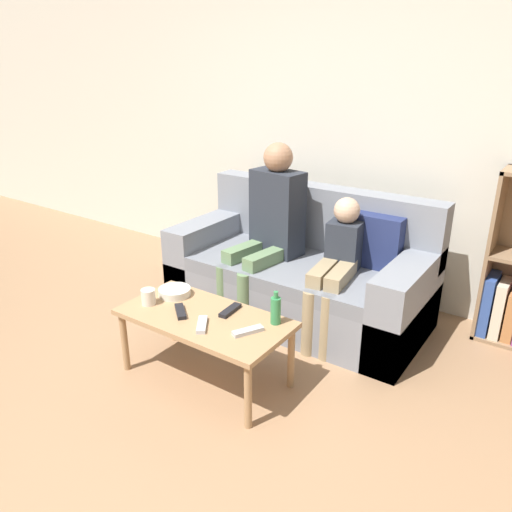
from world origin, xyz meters
TOP-DOWN VIEW (x-y plane):
  - ground_plane at (0.00, 0.00)m, footprint 22.00×22.00m
  - wall_back at (0.00, 2.50)m, footprint 12.00×0.06m
  - couch at (-0.04, 1.86)m, footprint 1.80×0.85m
  - coffee_table at (-0.09, 0.85)m, footprint 0.98×0.50m
  - person_adult at (-0.25, 1.78)m, footprint 0.41×0.63m
  - person_child at (0.30, 1.72)m, footprint 0.28×0.62m
  - cup_near at (-0.45, 0.78)m, footprint 0.08×0.08m
  - tv_remote_0 at (0.01, 0.97)m, footprint 0.06×0.17m
  - tv_remote_1 at (-0.22, 0.80)m, footprint 0.16×0.15m
  - tv_remote_2 at (0.22, 0.84)m, footprint 0.12×0.17m
  - tv_remote_3 at (-0.02, 0.75)m, footprint 0.14×0.17m
  - snack_bowl at (-0.40, 0.95)m, footprint 0.20×0.20m
  - bottle at (0.29, 1.01)m, footprint 0.06×0.06m

SIDE VIEW (x-z plane):
  - ground_plane at x=0.00m, z-range 0.00..0.00m
  - couch at x=-0.04m, z-range -0.15..0.75m
  - coffee_table at x=-0.09m, z-range 0.16..0.57m
  - tv_remote_0 at x=0.01m, z-range 0.41..0.43m
  - tv_remote_1 at x=-0.22m, z-range 0.41..0.43m
  - tv_remote_2 at x=0.22m, z-range 0.41..0.43m
  - tv_remote_3 at x=-0.02m, z-range 0.41..0.43m
  - snack_bowl at x=-0.40m, z-range 0.41..0.45m
  - cup_near at x=-0.45m, z-range 0.41..0.50m
  - bottle at x=0.29m, z-range 0.39..0.58m
  - person_child at x=0.30m, z-range 0.07..0.99m
  - person_adult at x=-0.25m, z-range 0.09..1.31m
  - wall_back at x=0.00m, z-range 0.00..2.60m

